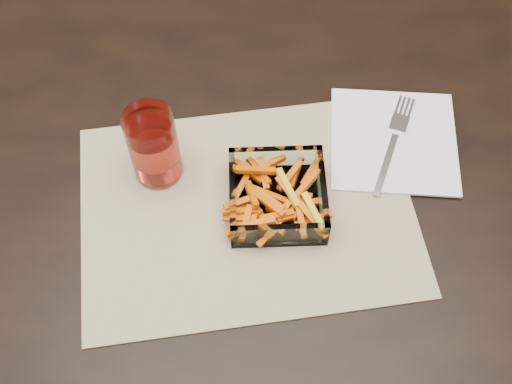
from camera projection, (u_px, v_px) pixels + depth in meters
dining_table at (282, 262)px, 0.93m from camera, size 1.60×0.90×0.75m
placemat at (247, 208)px, 0.88m from camera, size 0.49×0.39×0.00m
glass_bowl at (277, 198)px, 0.86m from camera, size 0.13×0.13×0.05m
tumbler at (154, 148)px, 0.86m from camera, size 0.07×0.07×0.12m
napkin at (394, 140)px, 0.93m from camera, size 0.19×0.19×0.00m
fork at (394, 140)px, 0.92m from camera, size 0.08×0.18×0.00m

